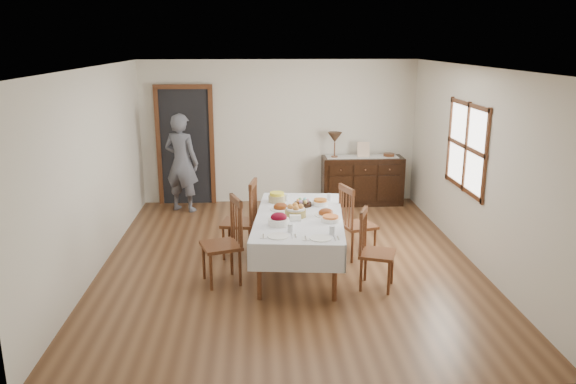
{
  "coord_description": "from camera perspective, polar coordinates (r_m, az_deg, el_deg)",
  "views": [
    {
      "loc": [
        -0.41,
        -7.17,
        2.92
      ],
      "look_at": [
        0.0,
        0.1,
        0.95
      ],
      "focal_mm": 35.0,
      "sensor_mm": 36.0,
      "label": 1
    }
  ],
  "objects": [
    {
      "name": "chair_left_far",
      "position": [
        7.76,
        -4.6,
        -2.7
      ],
      "size": [
        0.52,
        0.52,
        1.09
      ],
      "rotation": [
        0.0,
        0.0,
        -1.75
      ],
      "color": "#542D18",
      "rests_on": "ground"
    },
    {
      "name": "ham_platter_b",
      "position": [
        7.23,
        3.86,
        -2.16
      ],
      "size": [
        0.29,
        0.29,
        0.11
      ],
      "color": "white",
      "rests_on": "dining_table"
    },
    {
      "name": "sideboard",
      "position": [
        10.38,
        7.54,
        1.18
      ],
      "size": [
        1.46,
        0.53,
        0.88
      ],
      "color": "black",
      "rests_on": "ground"
    },
    {
      "name": "carrot_bowl",
      "position": [
        7.67,
        3.29,
        -1.06
      ],
      "size": [
        0.22,
        0.22,
        0.09
      ],
      "color": "white",
      "rests_on": "dining_table"
    },
    {
      "name": "dining_table",
      "position": [
        7.26,
        1.14,
        -3.04
      ],
      "size": [
        1.32,
        2.27,
        0.74
      ],
      "rotation": [
        0.0,
        0.0,
        -0.1
      ],
      "color": "silver",
      "rests_on": "ground"
    },
    {
      "name": "glass_far_a",
      "position": [
        7.86,
        -0.19,
        -0.56
      ],
      "size": [
        0.07,
        0.07,
        0.1
      ],
      "color": "silver",
      "rests_on": "dining_table"
    },
    {
      "name": "picture_frame",
      "position": [
        10.24,
        7.67,
        4.29
      ],
      "size": [
        0.22,
        0.08,
        0.28
      ],
      "color": "beige",
      "rests_on": "sideboard"
    },
    {
      "name": "pineapple_bowl",
      "position": [
        7.81,
        -1.13,
        -0.55
      ],
      "size": [
        0.24,
        0.24,
        0.13
      ],
      "color": "tan",
      "rests_on": "dining_table"
    },
    {
      "name": "beet_bowl",
      "position": [
        6.84,
        -0.94,
        -2.84
      ],
      "size": [
        0.26,
        0.26,
        0.16
      ],
      "color": "white",
      "rests_on": "dining_table"
    },
    {
      "name": "table_lamp",
      "position": [
        10.11,
        4.78,
        5.48
      ],
      "size": [
        0.26,
        0.26,
        0.46
      ],
      "color": "brown",
      "rests_on": "sideboard"
    },
    {
      "name": "ground",
      "position": [
        7.76,
        0.04,
        -6.99
      ],
      "size": [
        6.0,
        6.0,
        0.0
      ],
      "primitive_type": "plane",
      "color": "brown"
    },
    {
      "name": "chair_left_near",
      "position": [
        6.96,
        -6.38,
        -4.89
      ],
      "size": [
        0.57,
        0.57,
        1.08
      ],
      "rotation": [
        0.0,
        0.0,
        -1.25
      ],
      "color": "#542D18",
      "rests_on": "ground"
    },
    {
      "name": "glass_far_b",
      "position": [
        7.9,
        4.22,
        -0.52
      ],
      "size": [
        0.07,
        0.07,
        0.1
      ],
      "color": "silver",
      "rests_on": "dining_table"
    },
    {
      "name": "ham_platter_a",
      "position": [
        7.45,
        -0.76,
        -1.58
      ],
      "size": [
        0.28,
        0.28,
        0.11
      ],
      "color": "white",
      "rests_on": "dining_table"
    },
    {
      "name": "chair_right_far",
      "position": [
        7.75,
        6.8,
        -3.0
      ],
      "size": [
        0.54,
        0.54,
        1.03
      ],
      "rotation": [
        0.0,
        0.0,
        1.88
      ],
      "color": "#542D18",
      "rests_on": "ground"
    },
    {
      "name": "room_shell",
      "position": [
        7.71,
        -1.22,
        5.58
      ],
      "size": [
        5.02,
        6.02,
        2.65
      ],
      "color": "white",
      "rests_on": "ground"
    },
    {
      "name": "runner",
      "position": [
        10.3,
        7.51,
        3.59
      ],
      "size": [
        1.3,
        0.35,
        0.01
      ],
      "color": "silver",
      "rests_on": "sideboard"
    },
    {
      "name": "bread_basket",
      "position": [
        7.16,
        0.76,
        -1.98
      ],
      "size": [
        0.27,
        0.27,
        0.17
      ],
      "color": "olive",
      "rests_on": "dining_table"
    },
    {
      "name": "setting_left",
      "position": [
        6.5,
        -0.63,
        -4.22
      ],
      "size": [
        0.43,
        0.31,
        0.1
      ],
      "color": "white",
      "rests_on": "dining_table"
    },
    {
      "name": "deco_bowl",
      "position": [
        10.39,
        10.22,
        3.72
      ],
      "size": [
        0.2,
        0.2,
        0.06
      ],
      "color": "#542D18",
      "rests_on": "sideboard"
    },
    {
      "name": "egg_basket",
      "position": [
        7.63,
        1.51,
        -1.16
      ],
      "size": [
        0.24,
        0.24,
        0.1
      ],
      "color": "black",
      "rests_on": "dining_table"
    },
    {
      "name": "chair_right_near",
      "position": [
        6.86,
        8.67,
        -5.72
      ],
      "size": [
        0.52,
        0.52,
        0.98
      ],
      "rotation": [
        0.0,
        0.0,
        1.22
      ],
      "color": "#542D18",
      "rests_on": "ground"
    },
    {
      "name": "butter_dish",
      "position": [
        7.02,
        0.74,
        -2.62
      ],
      "size": [
        0.15,
        0.1,
        0.07
      ],
      "color": "white",
      "rests_on": "dining_table"
    },
    {
      "name": "casserole_dish",
      "position": [
        7.0,
        4.34,
        -2.73
      ],
      "size": [
        0.24,
        0.24,
        0.07
      ],
      "color": "white",
      "rests_on": "dining_table"
    },
    {
      "name": "person",
      "position": [
        9.94,
        -10.77,
        3.27
      ],
      "size": [
        0.68,
        0.57,
        1.84
      ],
      "primitive_type": "imported",
      "rotation": [
        0.0,
        0.0,
        2.73
      ],
      "color": "#575964",
      "rests_on": "ground"
    },
    {
      "name": "setting_right",
      "position": [
        6.45,
        3.68,
        -4.42
      ],
      "size": [
        0.43,
        0.31,
        0.1
      ],
      "color": "white",
      "rests_on": "dining_table"
    }
  ]
}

